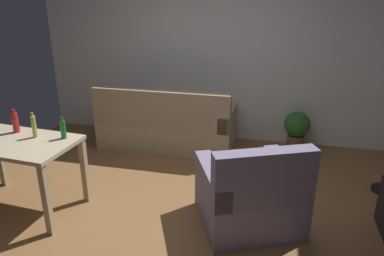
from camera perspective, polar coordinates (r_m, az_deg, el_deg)
name	(u,v)px	position (r m, az deg, el deg)	size (l,w,h in m)	color
ground_plane	(172,212)	(3.96, -3.15, -12.77)	(5.20, 4.40, 0.02)	olive
wall_rear	(212,49)	(5.50, 3.11, 12.15)	(5.20, 0.10, 2.70)	white
couch	(167,127)	(5.31, -3.89, 0.14)	(1.89, 0.84, 0.92)	tan
desk	(16,151)	(4.11, -25.58, -3.17)	(1.25, 0.79, 0.76)	#C6B28E
potted_plant	(297,128)	(5.39, 15.87, -0.04)	(0.36, 0.36, 0.57)	brown
armchair	(251,196)	(3.62, 9.07, -10.39)	(1.16, 1.13, 0.92)	gray
bottle_red	(15,122)	(4.26, -25.64, 0.81)	(0.07, 0.07, 0.25)	#AD2323
bottle_squat	(34,126)	(4.03, -23.23, 0.23)	(0.05, 0.05, 0.27)	#BCB24C
bottle_green	(63,129)	(3.90, -19.30, -0.19)	(0.05, 0.05, 0.22)	#1E722D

